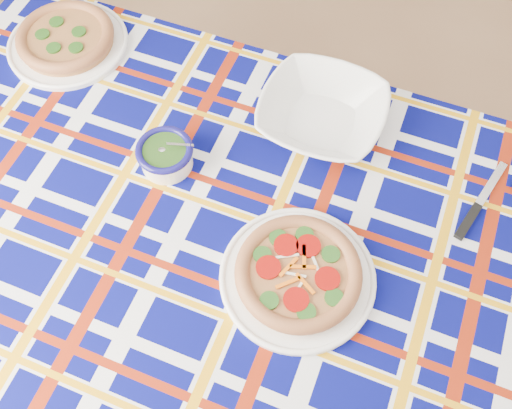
{
  "coord_description": "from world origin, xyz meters",
  "views": [
    {
      "loc": [
        -0.45,
        -0.64,
        1.99
      ],
      "look_at": [
        -0.43,
        -0.0,
        0.85
      ],
      "focal_mm": 40.0,
      "sensor_mm": 36.0,
      "label": 1
    }
  ],
  "objects_px": {
    "dining_table": "(224,249)",
    "pesto_bowl": "(165,154)",
    "serving_bowl": "(322,114)",
    "main_focaccia_plate": "(298,273)"
  },
  "relations": [
    {
      "from": "main_focaccia_plate",
      "to": "serving_bowl",
      "type": "xyz_separation_m",
      "value": [
        0.08,
        0.42,
        0.0
      ]
    },
    {
      "from": "serving_bowl",
      "to": "dining_table",
      "type": "bearing_deg",
      "value": -128.94
    },
    {
      "from": "dining_table",
      "to": "serving_bowl",
      "type": "bearing_deg",
      "value": 73.91
    },
    {
      "from": "dining_table",
      "to": "pesto_bowl",
      "type": "relative_size",
      "value": 15.01
    },
    {
      "from": "dining_table",
      "to": "pesto_bowl",
      "type": "height_order",
      "value": "pesto_bowl"
    },
    {
      "from": "dining_table",
      "to": "serving_bowl",
      "type": "distance_m",
      "value": 0.41
    },
    {
      "from": "dining_table",
      "to": "main_focaccia_plate",
      "type": "xyz_separation_m",
      "value": [
        0.16,
        -0.11,
        0.12
      ]
    },
    {
      "from": "dining_table",
      "to": "main_focaccia_plate",
      "type": "height_order",
      "value": "main_focaccia_plate"
    },
    {
      "from": "pesto_bowl",
      "to": "main_focaccia_plate",
      "type": "bearing_deg",
      "value": -45.84
    },
    {
      "from": "pesto_bowl",
      "to": "serving_bowl",
      "type": "xyz_separation_m",
      "value": [
        0.38,
        0.11,
        -0.0
      ]
    }
  ]
}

